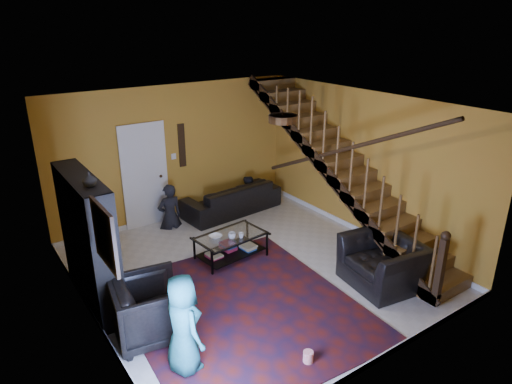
% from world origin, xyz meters
% --- Properties ---
extents(floor, '(5.50, 5.50, 0.00)m').
position_xyz_m(floor, '(0.00, 0.00, 0.00)').
color(floor, beige).
rests_on(floor, ground).
extents(room, '(5.50, 5.50, 5.50)m').
position_xyz_m(room, '(-1.33, 1.33, 0.05)').
color(room, '#B57928').
rests_on(room, ground).
extents(staircase, '(0.95, 5.02, 3.18)m').
position_xyz_m(staircase, '(2.12, -0.00, 1.40)').
color(staircase, brown).
rests_on(staircase, floor).
extents(bookshelf, '(0.35, 1.80, 2.00)m').
position_xyz_m(bookshelf, '(-2.40, 0.60, 0.96)').
color(bookshelf, black).
rests_on(bookshelf, floor).
extents(door, '(0.82, 0.05, 2.05)m').
position_xyz_m(door, '(-0.70, 2.73, 1.02)').
color(door, silver).
rests_on(door, floor).
extents(framed_picture, '(0.04, 0.74, 0.74)m').
position_xyz_m(framed_picture, '(-2.57, -0.90, 1.75)').
color(framed_picture, maroon).
rests_on(framed_picture, room).
extents(wall_hanging, '(0.14, 0.03, 0.90)m').
position_xyz_m(wall_hanging, '(0.15, 2.73, 1.55)').
color(wall_hanging, black).
rests_on(wall_hanging, room).
extents(ceiling_fixture, '(0.40, 0.40, 0.10)m').
position_xyz_m(ceiling_fixture, '(0.00, -0.80, 2.74)').
color(ceiling_fixture, '#3F2814').
rests_on(ceiling_fixture, room).
extents(rug, '(3.33, 3.74, 0.02)m').
position_xyz_m(rug, '(-0.72, -0.84, 0.01)').
color(rug, '#4F140E').
rests_on(rug, floor).
extents(sofa, '(2.25, 1.04, 0.64)m').
position_xyz_m(sofa, '(1.06, 2.30, 0.32)').
color(sofa, black).
rests_on(sofa, floor).
extents(armchair_left, '(1.06, 1.04, 0.84)m').
position_xyz_m(armchair_left, '(-2.05, -0.65, 0.42)').
color(armchair_left, black).
rests_on(armchair_left, floor).
extents(armchair_right, '(1.18, 1.30, 0.76)m').
position_xyz_m(armchair_right, '(1.50, -1.54, 0.38)').
color(armchair_right, black).
rests_on(armchair_right, floor).
extents(person_adult_a, '(0.52, 0.35, 1.37)m').
position_xyz_m(person_adult_a, '(-0.38, 2.35, 0.24)').
color(person_adult_a, black).
rests_on(person_adult_a, sofa).
extents(person_adult_b, '(0.59, 0.48, 1.16)m').
position_xyz_m(person_adult_b, '(1.50, 2.35, 0.13)').
color(person_adult_b, black).
rests_on(person_adult_b, sofa).
extents(person_child, '(0.46, 0.66, 1.29)m').
position_xyz_m(person_child, '(-1.95, -1.46, 0.64)').
color(person_child, '#1A6664').
rests_on(person_child, armchair_left).
extents(coffee_table, '(1.25, 0.82, 0.45)m').
position_xyz_m(coffee_table, '(-0.05, 0.54, 0.26)').
color(coffee_table, black).
rests_on(coffee_table, floor).
extents(cup_a, '(0.14, 0.14, 0.10)m').
position_xyz_m(cup_a, '(-0.10, 0.43, 0.50)').
color(cup_a, '#999999').
rests_on(cup_a, coffee_table).
extents(cup_b, '(0.10, 0.10, 0.09)m').
position_xyz_m(cup_b, '(0.05, 0.36, 0.50)').
color(cup_b, '#999999').
rests_on(cup_b, coffee_table).
extents(bowl, '(0.24, 0.24, 0.05)m').
position_xyz_m(bowl, '(-0.33, 0.59, 0.48)').
color(bowl, '#999999').
rests_on(bowl, coffee_table).
extents(vase, '(0.18, 0.18, 0.19)m').
position_xyz_m(vase, '(-2.41, 0.10, 2.10)').
color(vase, '#999999').
rests_on(vase, bookshelf).
extents(popcorn_bucket, '(0.17, 0.17, 0.15)m').
position_xyz_m(popcorn_bucket, '(-0.66, -2.25, 0.09)').
color(popcorn_bucket, red).
rests_on(popcorn_bucket, rug).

